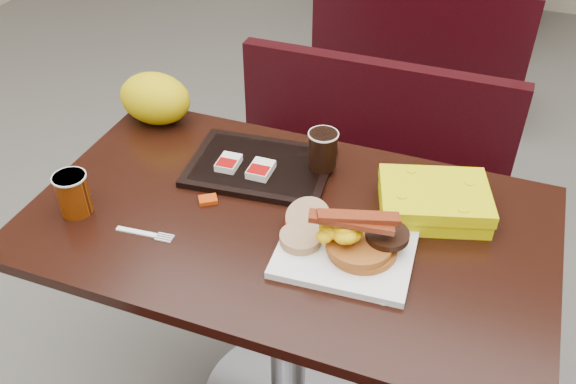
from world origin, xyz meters
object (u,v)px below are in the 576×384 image
at_px(hashbrown_sleeve_right, 261,170).
at_px(bench_near_n, 358,181).
at_px(bench_far_s, 423,43).
at_px(coffee_cup_far, 323,150).
at_px(clamshell, 434,201).
at_px(paper_bag, 155,98).
at_px(table_near, 288,325).
at_px(tray, 260,167).
at_px(hashbrown_sleeve_left, 229,163).
at_px(coffee_cup_near, 73,194).
at_px(knife, 394,278).
at_px(pancake_stack, 362,246).
at_px(fork, 137,232).
at_px(platter, 345,254).

bearing_deg(hashbrown_sleeve_right, bench_near_n, 77.41).
xyz_separation_m(bench_far_s, coffee_cup_far, (0.02, -1.70, 0.46)).
height_order(clamshell, paper_bag, paper_bag).
height_order(table_near, paper_bag, paper_bag).
height_order(tray, hashbrown_sleeve_right, hashbrown_sleeve_right).
height_order(table_near, clamshell, clamshell).
bearing_deg(table_near, hashbrown_sleeve_left, 149.14).
distance_m(coffee_cup_near, tray, 0.45).
bearing_deg(bench_far_s, coffee_cup_near, -103.00).
distance_m(coffee_cup_near, knife, 0.75).
xyz_separation_m(pancake_stack, tray, (-0.33, 0.22, -0.02)).
distance_m(coffee_cup_near, hashbrown_sleeve_right, 0.45).
xyz_separation_m(coffee_cup_near, tray, (0.34, 0.30, -0.04)).
xyz_separation_m(knife, paper_bag, (-0.77, 0.37, 0.07)).
distance_m(fork, coffee_cup_far, 0.49).
relative_size(platter, coffee_cup_near, 2.82).
height_order(bench_near_n, platter, platter).
xyz_separation_m(table_near, hashbrown_sleeve_right, (-0.12, 0.12, 0.40)).
xyz_separation_m(coffee_cup_far, paper_bag, (-0.51, 0.07, 0.01)).
relative_size(tray, paper_bag, 1.73).
xyz_separation_m(bench_far_s, clamshell, (0.31, -1.76, 0.42)).
bearing_deg(tray, knife, -37.66).
bearing_deg(tray, hashbrown_sleeve_right, -69.04).
xyz_separation_m(hashbrown_sleeve_right, clamshell, (0.43, 0.02, 0.01)).
xyz_separation_m(bench_near_n, knife, (0.27, -0.80, 0.39)).
height_order(table_near, tray, tray).
bearing_deg(pancake_stack, fork, -168.29).
bearing_deg(hashbrown_sleeve_left, knife, -27.80).
distance_m(table_near, tray, 0.44).
bearing_deg(knife, bench_far_s, -167.92).
relative_size(coffee_cup_far, clamshell, 0.39).
bearing_deg(bench_near_n, platter, -78.52).
bearing_deg(table_near, pancake_stack, -17.56).
bearing_deg(hashbrown_sleeve_right, table_near, -47.14).
bearing_deg(tray, bench_far_s, 80.12).
relative_size(platter, hashbrown_sleeve_left, 4.18).
relative_size(hashbrown_sleeve_left, paper_bag, 0.34).
height_order(bench_near_n, hashbrown_sleeve_right, hashbrown_sleeve_right).
height_order(coffee_cup_near, hashbrown_sleeve_left, coffee_cup_near).
bearing_deg(pancake_stack, tray, 146.30).
bearing_deg(platter, table_near, 151.72).
bearing_deg(coffee_cup_far, hashbrown_sleeve_right, -148.88).
bearing_deg(knife, coffee_cup_far, -135.57).
distance_m(bench_near_n, platter, 0.88).
relative_size(coffee_cup_near, hashbrown_sleeve_left, 1.48).
distance_m(platter, knife, 0.12).
distance_m(clamshell, paper_bag, 0.82).
height_order(bench_far_s, paper_bag, paper_bag).
xyz_separation_m(platter, hashbrown_sleeve_right, (-0.28, 0.20, 0.02)).
bearing_deg(bench_near_n, coffee_cup_near, -119.19).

